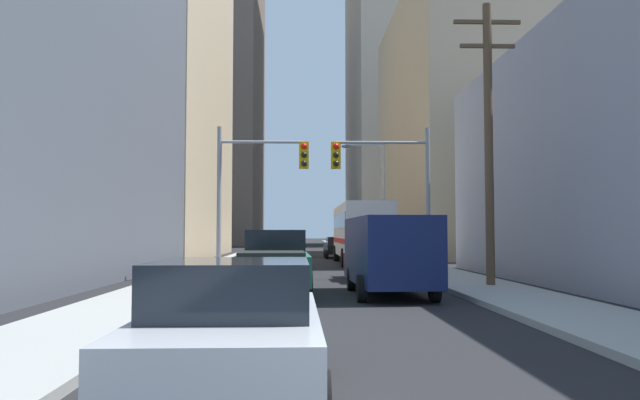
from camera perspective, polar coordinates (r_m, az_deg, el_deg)
name	(u,v)px	position (r m, az deg, el deg)	size (l,w,h in m)	color
sidewalk_left	(254,253)	(52.76, -6.14, -4.94)	(2.75, 160.00, 0.15)	#9E9E99
sidewalk_right	(369,253)	(52.93, 4.54, -4.94)	(2.75, 160.00, 0.15)	#9E9E99
city_bus	(360,231)	(35.69, 3.77, -2.87)	(2.67, 11.51, 3.40)	silver
pickup_truck_green	(274,262)	(18.34, -4.25, -5.80)	(2.20, 5.45, 1.90)	#195938
cargo_van_navy	(389,251)	(17.94, 6.41, -4.72)	(2.20, 5.29, 2.26)	#141E4C
sedan_silver	(233,331)	(6.74, -8.07, -11.91)	(1.95, 4.21, 1.52)	#B7BABF
sedan_maroon	(373,260)	(23.89, 4.90, -5.55)	(1.96, 4.27, 1.52)	maroon
sedan_grey	(286,253)	(31.12, -3.13, -4.98)	(1.96, 4.27, 1.52)	slate
sedan_blue	(288,246)	(47.63, -2.95, -4.31)	(1.95, 4.24, 1.52)	navy
sedan_black	(338,247)	(44.31, 1.67, -4.41)	(1.95, 4.25, 1.52)	black
traffic_signal_near_left	(258,176)	(24.30, -5.76, 2.20)	(3.61, 0.44, 6.00)	gray
traffic_signal_near_right	(386,176)	(24.48, 6.12, 2.20)	(3.95, 0.44, 6.00)	gray
utility_pole_right	(489,137)	(20.76, 15.38, 5.68)	(2.20, 0.28, 9.32)	brown
street_lamp_right	(376,188)	(38.36, 5.25, 1.08)	(2.71, 0.32, 7.50)	gray
building_left_mid_office	(104,94)	(50.47, -19.43, 9.23)	(17.04, 23.62, 24.82)	tan
building_left_far_tower	(184,81)	(100.35, -12.54, 10.77)	(23.88, 26.81, 51.36)	#66564C
building_right_mid_block	(539,129)	(54.24, 19.68, 6.19)	(23.53, 24.71, 20.74)	tan
building_right_far_highrise	(416,47)	(99.57, 8.94, 13.84)	(20.11, 28.83, 61.42)	#B7A893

